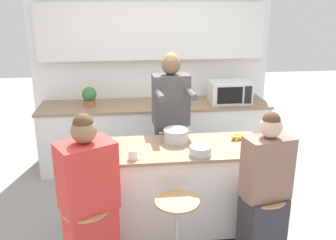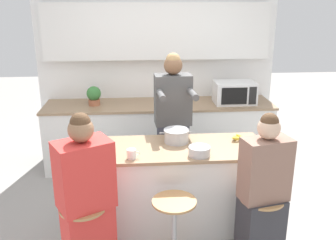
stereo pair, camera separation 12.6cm
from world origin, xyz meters
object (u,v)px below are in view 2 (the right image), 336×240
(fruit_bowl, at_px, (199,151))
(person_seated_near, at_px, (262,200))
(bar_stool_center, at_px, (174,232))
(person_wrapped_blanket, at_px, (86,203))
(kitchen_island, at_px, (169,189))
(bar_stool_rightmost, at_px, (259,228))
(bar_stool_leftmost, at_px, (86,239))
(juice_carton, at_px, (101,147))
(banana_bunch, at_px, (238,138))
(microwave, at_px, (235,93))
(potted_plant, at_px, (94,95))
(person_cooking, at_px, (173,128))
(coffee_cup_near, at_px, (132,154))
(cooking_pot, at_px, (176,136))

(fruit_bowl, bearing_deg, person_seated_near, -38.84)
(bar_stool_center, relative_size, person_wrapped_blanket, 0.46)
(bar_stool_center, xyz_separation_m, person_seated_near, (0.74, -0.02, 0.28))
(kitchen_island, xyz_separation_m, bar_stool_rightmost, (0.74, -0.59, -0.09))
(bar_stool_leftmost, distance_m, juice_carton, 0.79)
(bar_stool_rightmost, distance_m, banana_bunch, 0.91)
(microwave, bearing_deg, juice_carton, -133.76)
(kitchen_island, height_order, person_seated_near, person_seated_near)
(juice_carton, relative_size, potted_plant, 0.80)
(juice_carton, bearing_deg, microwave, 46.24)
(person_cooking, xyz_separation_m, potted_plant, (-0.97, 0.92, 0.17))
(bar_stool_leftmost, bearing_deg, coffee_cup_near, 44.37)
(person_seated_near, bearing_deg, coffee_cup_near, 148.88)
(person_cooking, height_order, fruit_bowl, person_cooking)
(cooking_pot, relative_size, potted_plant, 1.33)
(bar_stool_leftmost, bearing_deg, cooking_pot, 41.95)
(bar_stool_center, xyz_separation_m, person_cooking, (0.10, 1.25, 0.49))
(bar_stool_rightmost, relative_size, potted_plant, 2.61)
(person_seated_near, xyz_separation_m, fruit_bowl, (-0.48, 0.39, 0.30))
(bar_stool_rightmost, xyz_separation_m, person_seated_near, (0.00, -0.01, 0.28))
(bar_stool_leftmost, bearing_deg, person_seated_near, 0.54)
(microwave, bearing_deg, bar_stool_rightmost, -97.51)
(bar_stool_leftmost, xyz_separation_m, microwave, (1.76, 2.16, 0.67))
(coffee_cup_near, height_order, microwave, microwave)
(person_cooking, height_order, microwave, person_cooking)
(person_seated_near, relative_size, coffee_cup_near, 12.29)
(bar_stool_rightmost, bearing_deg, cooking_pot, 132.24)
(person_seated_near, distance_m, coffee_cup_near, 1.19)
(kitchen_island, distance_m, bar_stool_leftmost, 0.97)
(juice_carton, bearing_deg, bar_stool_leftmost, -105.12)
(person_cooking, distance_m, banana_bunch, 0.82)
(potted_plant, bearing_deg, person_cooking, -43.40)
(bar_stool_center, distance_m, coffee_cup_near, 0.76)
(microwave, bearing_deg, person_wrapped_blanket, -128.93)
(bar_stool_rightmost, relative_size, person_wrapped_blanket, 0.46)
(coffee_cup_near, bearing_deg, bar_stool_leftmost, -135.63)
(person_cooking, relative_size, person_wrapped_blanket, 1.17)
(cooking_pot, height_order, juice_carton, juice_carton)
(bar_stool_rightmost, relative_size, juice_carton, 3.26)
(bar_stool_leftmost, relative_size, juice_carton, 3.26)
(bar_stool_rightmost, distance_m, fruit_bowl, 0.84)
(person_wrapped_blanket, xyz_separation_m, potted_plant, (-0.16, 2.19, 0.33))
(fruit_bowl, bearing_deg, bar_stool_center, -125.66)
(cooking_pot, relative_size, banana_bunch, 1.85)
(bar_stool_leftmost, xyz_separation_m, cooking_pot, (0.83, 0.74, 0.61))
(bar_stool_rightmost, height_order, cooking_pot, cooking_pot)
(person_cooking, distance_m, cooking_pot, 0.56)
(coffee_cup_near, relative_size, banana_bunch, 0.63)
(person_seated_near, xyz_separation_m, potted_plant, (-1.61, 2.19, 0.38))
(fruit_bowl, distance_m, potted_plant, 2.13)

